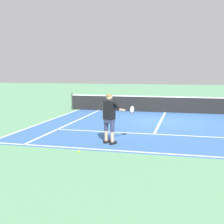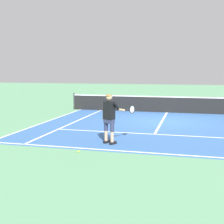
% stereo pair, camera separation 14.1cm
% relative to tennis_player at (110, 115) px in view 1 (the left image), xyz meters
% --- Properties ---
extents(ground_plane, '(80.00, 80.00, 0.00)m').
position_rel_tennis_player_xyz_m(ground_plane, '(1.31, 5.13, -0.99)').
color(ground_plane, '#609E70').
extents(court_inner_surface, '(10.98, 9.55, 0.00)m').
position_rel_tennis_player_xyz_m(court_inner_surface, '(1.31, 3.76, -0.99)').
color(court_inner_surface, '#3866A8').
rests_on(court_inner_surface, ground).
extents(line_baseline, '(10.98, 0.10, 0.01)m').
position_rel_tennis_player_xyz_m(line_baseline, '(1.31, -0.82, -0.99)').
color(line_baseline, white).
rests_on(line_baseline, ground).
extents(line_service, '(8.23, 0.10, 0.01)m').
position_rel_tennis_player_xyz_m(line_service, '(1.31, 1.93, -0.99)').
color(line_service, white).
rests_on(line_service, ground).
extents(line_centre_service, '(0.10, 6.40, 0.01)m').
position_rel_tennis_player_xyz_m(line_centre_service, '(1.31, 5.13, -0.99)').
color(line_centre_service, white).
rests_on(line_centre_service, ground).
extents(line_singles_left, '(0.10, 9.15, 0.01)m').
position_rel_tennis_player_xyz_m(line_singles_left, '(-2.80, 3.76, -0.99)').
color(line_singles_left, white).
rests_on(line_singles_left, ground).
extents(line_doubles_left, '(0.10, 9.15, 0.01)m').
position_rel_tennis_player_xyz_m(line_doubles_left, '(-4.18, 3.76, -0.99)').
color(line_doubles_left, white).
rests_on(line_doubles_left, ground).
extents(tennis_net, '(11.96, 0.08, 1.07)m').
position_rel_tennis_player_xyz_m(tennis_net, '(1.31, 8.33, -0.49)').
color(tennis_net, '#333338').
rests_on(tennis_net, ground).
extents(tennis_player, '(1.01, 0.94, 1.71)m').
position_rel_tennis_player_xyz_m(tennis_player, '(0.00, 0.00, 0.00)').
color(tennis_player, black).
rests_on(tennis_player, ground).
extents(tennis_ball_near_feet, '(0.07, 0.07, 0.07)m').
position_rel_tennis_player_xyz_m(tennis_ball_near_feet, '(-0.64, -1.33, -0.96)').
color(tennis_ball_near_feet, '#CCE02D').
rests_on(tennis_ball_near_feet, ground).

